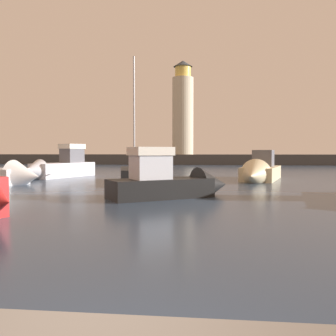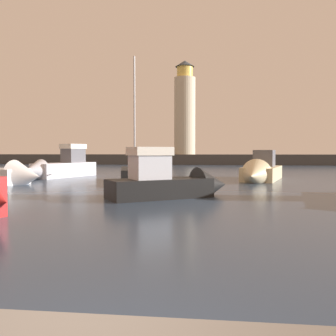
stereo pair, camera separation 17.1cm
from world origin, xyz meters
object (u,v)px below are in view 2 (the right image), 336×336
Objects in this scene: motorboat_0 at (260,172)px; motorboat_4 at (60,167)px; lighthouse at (185,110)px; motorboat_5 at (175,182)px; sailboat_moored at (134,175)px.

motorboat_4 reaches higher than motorboat_0.
lighthouse is 35.61m from motorboat_4.
motorboat_0 is 11.67m from motorboat_5.
lighthouse is 37.52m from motorboat_0.
motorboat_4 is 8.96m from sailboat_moored.
sailboat_moored reaches higher than motorboat_4.
sailboat_moored is (7.48, -4.93, -0.31)m from motorboat_4.
motorboat_0 is at bearing 62.87° from motorboat_5.
lighthouse is at bearing 102.77° from motorboat_0.
lighthouse is 46.87m from motorboat_5.
lighthouse is at bearing 76.12° from motorboat_4.
motorboat_0 is at bearing 18.12° from sailboat_moored.
motorboat_5 is 0.73× the size of sailboat_moored.
motorboat_4 is at bearing 172.96° from motorboat_0.
sailboat_moored is at bearing -161.88° from motorboat_0.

